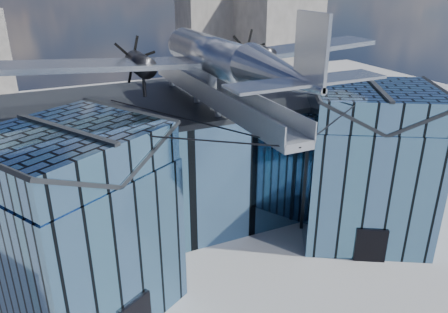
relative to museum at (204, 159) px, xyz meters
name	(u,v)px	position (x,y,z in m)	size (l,w,h in m)	color
ground_plane	(236,257)	(0.00, -5.82, -5.54)	(120.00, 120.00, 0.00)	gray
museum	(204,159)	(0.00, 0.00, 0.00)	(32.88, 24.50, 17.60)	teal
bg_towers	(106,35)	(1.45, 44.67, 4.47)	(77.00, 24.50, 26.00)	gray
tree_side_e	(371,116)	(25.58, 8.76, -2.27)	(3.65, 3.65, 4.83)	#311F13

